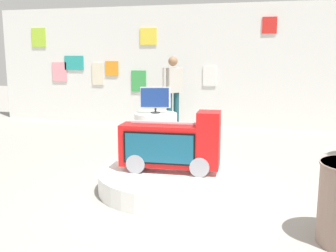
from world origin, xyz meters
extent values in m
plane|color=gray|center=(0.00, 0.00, 0.00)|extent=(30.00, 30.00, 0.00)
cube|color=silver|center=(0.00, 5.06, 1.43)|extent=(12.02, 0.10, 2.85)
cube|color=green|center=(-2.24, 4.99, 1.06)|extent=(0.38, 0.02, 0.52)
cube|color=pink|center=(-4.41, 4.99, 1.26)|extent=(0.41, 0.02, 0.49)
cube|color=red|center=(0.84, 4.99, 2.35)|extent=(0.32, 0.02, 0.36)
cube|color=teal|center=(-3.98, 4.99, 1.50)|extent=(0.53, 0.02, 0.36)
cube|color=beige|center=(-3.33, 4.99, 1.22)|extent=(0.30, 0.02, 0.55)
cube|color=yellow|center=(-1.98, 4.99, 2.13)|extent=(0.41, 0.02, 0.40)
cube|color=orange|center=(-2.95, 4.99, 1.36)|extent=(0.34, 0.02, 0.37)
cube|color=#9ECC33|center=(-4.96, 4.99, 2.14)|extent=(0.40, 0.02, 0.48)
cube|color=white|center=(-0.48, 4.99, 1.20)|extent=(0.31, 0.02, 0.46)
cylinder|color=white|center=(-0.32, 0.37, 0.12)|extent=(1.78, 1.78, 0.24)
cylinder|color=gray|center=(-0.71, 0.35, 0.36)|extent=(0.26, 0.40, 0.24)
cylinder|color=gray|center=(0.07, 0.39, 0.36)|extent=(0.26, 0.40, 0.24)
cube|color=red|center=(-0.32, 0.37, 0.57)|extent=(1.24, 0.40, 0.51)
cube|color=red|center=(0.16, 0.40, 0.92)|extent=(0.29, 0.35, 0.18)
cube|color=black|center=(-0.41, 0.19, 0.57)|extent=(0.87, 0.06, 0.39)
cube|color=navy|center=(-0.41, 0.19, 0.57)|extent=(0.83, 0.06, 0.35)
cube|color=#B2B2B7|center=(-0.32, 0.37, 0.86)|extent=(0.98, 0.08, 0.02)
cylinder|color=white|center=(-1.16, 2.68, 0.31)|extent=(0.80, 0.80, 0.62)
cylinder|color=black|center=(-1.16, 2.68, 0.63)|extent=(0.18, 0.18, 0.02)
cylinder|color=black|center=(-1.16, 2.68, 0.68)|extent=(0.04, 0.04, 0.08)
cube|color=silver|center=(-1.16, 2.68, 0.91)|extent=(0.55, 0.17, 0.39)
cube|color=navy|center=(-1.16, 2.66, 0.91)|extent=(0.50, 0.14, 0.35)
cylinder|color=#194751|center=(-1.05, 3.95, 0.45)|extent=(0.12, 0.12, 0.90)
cylinder|color=#194751|center=(-1.16, 3.78, 0.45)|extent=(0.12, 0.12, 0.90)
cube|color=#B2ADA3|center=(-1.11, 3.86, 1.16)|extent=(0.38, 0.43, 0.53)
sphere|color=#8C6647|center=(-1.11, 3.86, 1.56)|extent=(0.20, 0.20, 0.20)
cylinder|color=#B2ADA3|center=(-0.97, 4.06, 1.19)|extent=(0.08, 0.08, 0.48)
cylinder|color=#B2ADA3|center=(-1.24, 3.67, 1.19)|extent=(0.08, 0.08, 0.48)
camera|label=1|loc=(0.79, -4.16, 1.66)|focal=41.33mm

